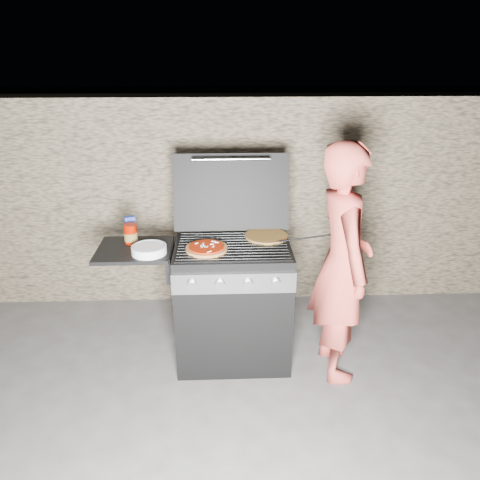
{
  "coord_description": "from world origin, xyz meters",
  "views": [
    {
      "loc": [
        -0.07,
        -2.94,
        2.18
      ],
      "look_at": [
        0.05,
        0.0,
        0.95
      ],
      "focal_mm": 35.0,
      "sensor_mm": 36.0,
      "label": 1
    }
  ],
  "objects_px": {
    "sauce_jar": "(131,234)",
    "person": "(342,264)",
    "pizza_topped": "(207,248)",
    "gas_grill": "(198,304)"
  },
  "relations": [
    {
      "from": "sauce_jar",
      "to": "person",
      "type": "xyz_separation_m",
      "value": [
        1.43,
        -0.25,
        -0.14
      ]
    },
    {
      "from": "person",
      "to": "sauce_jar",
      "type": "bearing_deg",
      "value": 77.05
    },
    {
      "from": "pizza_topped",
      "to": "person",
      "type": "bearing_deg",
      "value": -5.18
    },
    {
      "from": "pizza_topped",
      "to": "person",
      "type": "height_order",
      "value": "person"
    },
    {
      "from": "gas_grill",
      "to": "sauce_jar",
      "type": "bearing_deg",
      "value": 168.34
    },
    {
      "from": "sauce_jar",
      "to": "person",
      "type": "height_order",
      "value": "person"
    },
    {
      "from": "gas_grill",
      "to": "person",
      "type": "height_order",
      "value": "person"
    },
    {
      "from": "gas_grill",
      "to": "pizza_topped",
      "type": "distance_m",
      "value": 0.48
    },
    {
      "from": "sauce_jar",
      "to": "person",
      "type": "bearing_deg",
      "value": -9.74
    },
    {
      "from": "sauce_jar",
      "to": "pizza_topped",
      "type": "bearing_deg",
      "value": -17.22
    }
  ]
}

